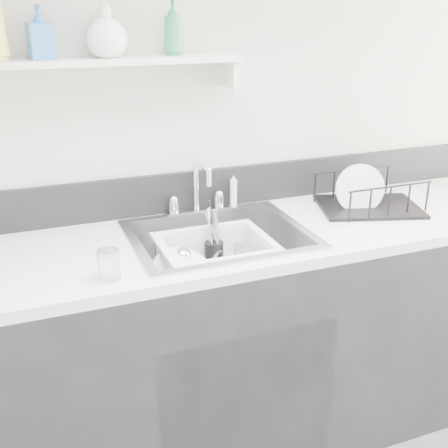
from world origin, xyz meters
name	(u,v)px	position (x,y,z in m)	size (l,w,h in m)	color
room_shell	(369,11)	(0.00, 0.39, 1.68)	(3.50, 3.00, 2.60)	silver
counter_run	(219,343)	(0.00, 1.19, 0.46)	(3.20, 0.62, 0.92)	black
backsplash	(193,190)	(0.00, 1.49, 1.00)	(3.20, 0.02, 0.16)	black
sink	(219,257)	(0.00, 1.19, 0.83)	(0.64, 0.52, 0.20)	silver
faucet	(197,199)	(0.00, 1.44, 0.98)	(0.26, 0.18, 0.23)	silver
side_sprayer	(233,191)	(0.16, 1.44, 0.99)	(0.03, 0.03, 0.14)	white
wall_shelf	(98,64)	(-0.35, 1.42, 1.51)	(1.00, 0.16, 0.12)	silver
wash_tub	(215,261)	(-0.02, 1.17, 0.83)	(0.40, 0.33, 0.16)	white
plate_stack	(185,275)	(-0.14, 1.16, 0.79)	(0.26, 0.25, 0.10)	white
utensil_cup	(214,250)	(0.01, 1.27, 0.82)	(0.07, 0.07, 0.24)	black
ladle	(202,263)	(-0.06, 1.21, 0.81)	(0.29, 0.10, 0.08)	silver
tumbler_in_tub	(242,256)	(0.10, 1.21, 0.81)	(0.06, 0.06, 0.09)	white
tumbler_counter	(109,265)	(-0.43, 0.98, 0.97)	(0.07, 0.07, 0.09)	white
dish_rack	(370,192)	(0.67, 1.24, 0.99)	(0.40, 0.30, 0.14)	black
bowl_small	(247,275)	(0.08, 1.11, 0.78)	(0.11, 0.11, 0.03)	white
soap_bottle_b	(40,32)	(-0.53, 1.42, 1.62)	(0.08, 0.08, 0.17)	#3070C1
soap_bottle_c	(106,30)	(-0.32, 1.41, 1.62)	(0.14, 0.14, 0.18)	white
soap_bottle_d	(173,28)	(-0.08, 1.42, 1.62)	(0.07, 0.07, 0.18)	#288049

